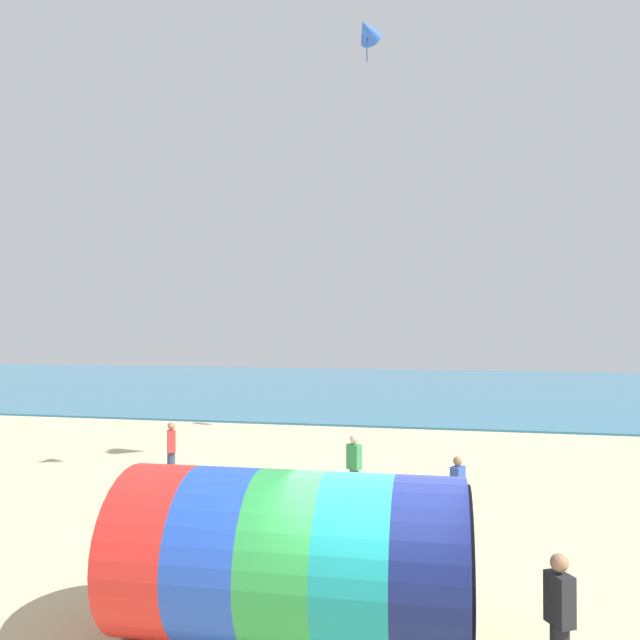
{
  "coord_description": "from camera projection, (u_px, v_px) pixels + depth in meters",
  "views": [
    {
      "loc": [
        1.04,
        -8.24,
        4.56
      ],
      "look_at": [
        -1.25,
        2.54,
        4.71
      ],
      "focal_mm": 35.0,
      "sensor_mm": 36.0,
      "label": 1
    }
  ],
  "objects": [
    {
      "name": "sea",
      "position": [
        439.0,
        388.0,
        47.61
      ],
      "size": [
        120.0,
        40.0,
        0.1
      ],
      "primitive_type": "cube",
      "color": "teal",
      "rests_on": "ground"
    },
    {
      "name": "giant_inflatable_tube",
      "position": [
        293.0,
        558.0,
        9.01
      ],
      "size": [
        5.08,
        2.6,
        2.48
      ],
      "color": "red",
      "rests_on": "ground"
    },
    {
      "name": "kite_handler",
      "position": [
        560.0,
        621.0,
        7.8
      ],
      "size": [
        0.37,
        0.42,
        1.73
      ],
      "color": "black",
      "rests_on": "ground"
    },
    {
      "name": "kite_blue_delta",
      "position": [
        367.0,
        30.0,
        17.75
      ],
      "size": [
        0.87,
        1.01,
        1.31
      ],
      "color": "blue"
    },
    {
      "name": "bystander_near_water",
      "position": [
        458.0,
        491.0,
        14.27
      ],
      "size": [
        0.36,
        0.42,
        1.63
      ],
      "color": "black",
      "rests_on": "ground"
    },
    {
      "name": "bystander_mid_beach",
      "position": [
        171.0,
        450.0,
        18.71
      ],
      "size": [
        0.37,
        0.42,
        1.74
      ],
      "color": "#383D56",
      "rests_on": "ground"
    },
    {
      "name": "bystander_far_left",
      "position": [
        354.0,
        468.0,
        16.3
      ],
      "size": [
        0.42,
        0.37,
        1.78
      ],
      "color": "#383D56",
      "rests_on": "ground"
    }
  ]
}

